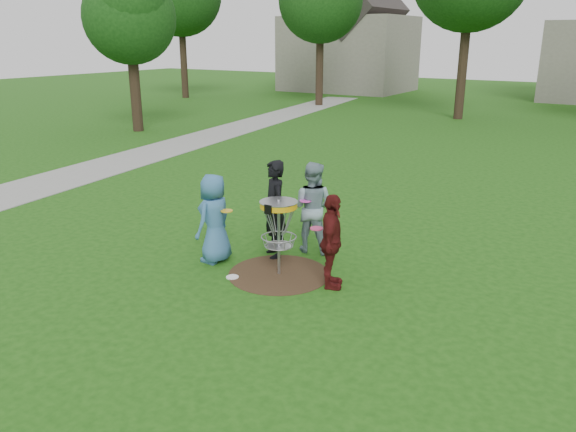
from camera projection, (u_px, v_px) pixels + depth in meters
The scene contains 10 objects.
ground at pixel (279, 274), 9.95m from camera, with size 100.00×100.00×0.00m, color #19470F.
dirt_patch at pixel (279, 274), 9.94m from camera, with size 1.80×1.80×0.01m, color #47331E.
concrete_path at pixel (174, 147), 21.46m from camera, with size 2.20×40.00×0.02m, color #9E9E99.
player_blue at pixel (214, 219), 10.28m from camera, with size 0.81×0.53×1.67m, color teal.
player_black at pixel (274, 209), 10.51m from camera, with size 0.68×0.45×1.86m, color black.
player_grey at pixel (312, 207), 10.78m from camera, with size 0.86×0.67×1.78m, color #7D97A1.
player_maroon at pixel (331, 242), 9.20m from camera, with size 0.94×0.39×1.61m, color #4F1212.
disc_on_grass at pixel (232, 277), 9.79m from camera, with size 0.22×0.22×0.02m, color white.
disc_golf_basket at pixel (279, 219), 9.63m from camera, with size 0.66×0.67×1.38m.
held_discs at pixel (281, 210), 10.01m from camera, with size 2.02×1.34×0.17m.
Camera 1 is at (5.01, -7.67, 4.01)m, focal length 35.00 mm.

